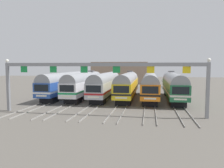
{
  "coord_description": "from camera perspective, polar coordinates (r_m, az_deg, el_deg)",
  "views": [
    {
      "loc": [
        6.09,
        -40.12,
        6.15
      ],
      "look_at": [
        -0.91,
        0.5,
        2.64
      ],
      "focal_mm": 35.24,
      "sensor_mm": 36.0,
      "label": 1
    }
  ],
  "objects": [
    {
      "name": "ground_plane",
      "position": [
        41.04,
        1.14,
        -3.75
      ],
      "size": [
        160.0,
        160.0,
        0.0
      ],
      "primitive_type": "plane",
      "color": "#5B564F"
    },
    {
      "name": "commuter_train_orange",
      "position": [
        40.27,
        9.87,
        -0.14
      ],
      "size": [
        2.88,
        18.06,
        5.05
      ],
      "color": "orange",
      "rests_on": "ground"
    },
    {
      "name": "commuter_train_white",
      "position": [
        42.1,
        -7.2,
        0.11
      ],
      "size": [
        2.88,
        18.06,
        5.05
      ],
      "color": "white",
      "rests_on": "ground"
    },
    {
      "name": "catenary_gantry",
      "position": [
        27.32,
        -3.11,
        3.19
      ],
      "size": [
        25.83,
        0.44,
        6.97
      ],
      "color": "gray",
      "rests_on": "ground"
    },
    {
      "name": "maintenance_building",
      "position": [
        77.12,
        2.22,
        3.0
      ],
      "size": [
        18.89,
        10.0,
        7.28
      ],
      "primitive_type": "cube",
      "color": "gray",
      "rests_on": "ground"
    },
    {
      "name": "commuter_train_green",
      "position": [
        40.49,
        15.71,
        -0.22
      ],
      "size": [
        2.88,
        18.06,
        5.05
      ],
      "color": "#236B42",
      "rests_on": "ground"
    },
    {
      "name": "commuter_train_stainless",
      "position": [
        41.08,
        -1.7,
        0.03
      ],
      "size": [
        2.88,
        18.06,
        4.77
      ],
      "color": "#B2B5BA",
      "rests_on": "ground"
    },
    {
      "name": "track_bed",
      "position": [
        57.76,
        3.68,
        -1.18
      ],
      "size": [
        22.09,
        70.0,
        0.15
      ],
      "color": "gray",
      "rests_on": "ground"
    },
    {
      "name": "commuter_train_yellow",
      "position": [
        40.47,
        4.03,
        -0.05
      ],
      "size": [
        2.88,
        18.06,
        5.05
      ],
      "color": "gold",
      "rests_on": "ground"
    },
    {
      "name": "commuter_train_blue",
      "position": [
        43.47,
        -12.4,
        0.18
      ],
      "size": [
        2.88,
        18.06,
        4.77
      ],
      "color": "#284C9E",
      "rests_on": "ground"
    }
  ]
}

